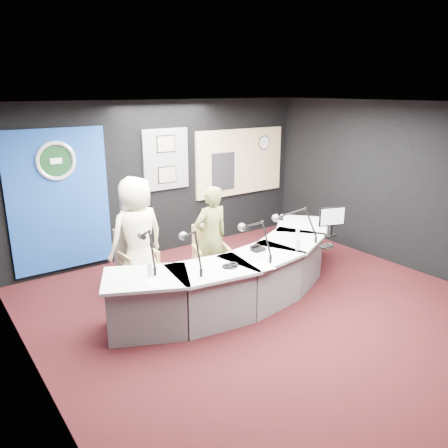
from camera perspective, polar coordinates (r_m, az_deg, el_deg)
ground at (r=6.44m, az=5.68°, el=-10.81°), size 6.00×6.00×0.00m
ceiling at (r=5.72m, az=6.51°, el=14.93°), size 6.00×6.00×0.02m
wall_back at (r=8.35m, az=-7.69°, el=5.76°), size 6.00×0.02×2.80m
wall_left at (r=4.62m, az=-23.28°, el=-4.59°), size 0.02×6.00×2.80m
wall_right at (r=8.18m, az=22.12°, el=4.45°), size 0.02×6.00×2.80m
broadcast_desk at (r=6.63m, az=2.32°, el=-6.30°), size 4.50×1.90×0.75m
backdrop_panel at (r=7.68m, az=-20.16°, el=2.76°), size 1.60×0.05×2.30m
agency_seal at (r=7.52m, az=-20.57°, el=7.51°), size 0.63×0.07×0.63m
seal_center at (r=7.52m, az=-20.58°, el=7.51°), size 0.48×0.01×0.48m
pinboard at (r=8.29m, az=-7.38°, el=8.15°), size 0.90×0.04×1.10m
framed_photo_upper at (r=8.22m, az=-7.35°, el=10.05°), size 0.34×0.02×0.27m
framed_photo_lower at (r=8.31m, az=-7.21°, el=6.22°), size 0.34×0.02×0.27m
booth_window_frame at (r=9.23m, az=2.08°, el=7.89°), size 2.12×0.06×1.32m
booth_glow at (r=9.22m, az=2.12°, el=7.88°), size 2.00×0.02×1.20m
equipment_rack at (r=8.97m, az=-0.11°, el=6.67°), size 0.55×0.02×0.75m
wall_clock at (r=9.53m, az=5.13°, el=10.24°), size 0.28×0.01×0.28m
armchair_left at (r=6.88m, az=-10.81°, el=-4.64°), size 0.58×0.58×0.99m
armchair_right at (r=6.97m, az=-1.63°, el=-4.29°), size 0.65×0.65×0.94m
draped_jacket at (r=7.05m, az=-11.78°, el=-3.09°), size 0.50×0.12×0.70m
person_man at (r=6.75m, az=-10.99°, el=-1.51°), size 0.93×0.67×1.78m
person_woman at (r=6.86m, az=-1.65°, el=-1.70°), size 0.59×0.40×1.60m
computer_monitor at (r=7.19m, az=13.48°, el=0.96°), size 0.43×0.17×0.31m
desk_phone at (r=6.46m, az=4.35°, el=-3.18°), size 0.19×0.15×0.04m
headphones_near at (r=6.75m, az=12.89°, el=-2.73°), size 0.22×0.22×0.04m
headphones_far at (r=5.88m, az=0.80°, el=-5.27°), size 0.21×0.21×0.04m
paper_stack at (r=5.47m, az=-8.64°, el=-7.41°), size 0.21×0.29×0.00m
notepad at (r=5.91m, az=5.02°, el=-5.36°), size 0.23×0.31×0.00m
boom_mic_a at (r=5.86m, az=-9.67°, el=-2.63°), size 0.25×0.73×0.60m
boom_mic_b at (r=5.76m, az=-4.13°, el=-2.79°), size 0.23×0.73×0.60m
boom_mic_c at (r=6.16m, az=4.07°, el=-1.45°), size 0.16×0.74×0.60m
boom_mic_d at (r=6.85m, az=9.12°, el=0.24°), size 0.52×0.60×0.60m
water_bottles at (r=6.32m, az=4.39°, el=-3.00°), size 3.25×0.49×0.18m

